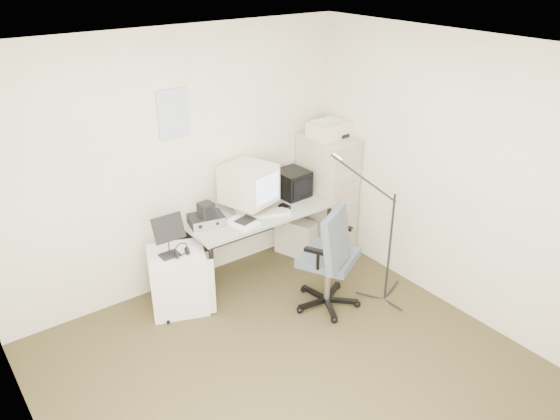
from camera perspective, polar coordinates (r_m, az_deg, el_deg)
floor at (r=4.55m, az=1.62°, el=-17.05°), size 3.60×3.60×0.01m
ceiling at (r=3.39m, az=2.16°, el=15.73°), size 3.60×3.60×0.01m
wall_back at (r=5.21m, az=-10.52°, el=4.68°), size 3.60×0.02×2.50m
wall_front at (r=2.90m, az=25.51°, el=-16.82°), size 3.60×0.02×2.50m
wall_left at (r=3.21m, az=-24.99°, el=-12.13°), size 0.02×3.60×2.50m
wall_right at (r=5.03m, az=18.23°, el=2.98°), size 0.02×3.60×2.50m
wall_calendar at (r=5.04m, az=-11.12°, el=9.90°), size 0.30×0.02×0.44m
filing_cabinet at (r=6.01m, az=4.90°, el=1.75°), size 0.40×0.60×1.30m
printer at (r=5.75m, az=5.19°, el=8.41°), size 0.44×0.31×0.16m
desk at (r=5.59m, az=-2.39°, el=-3.39°), size 1.50×0.70×0.73m
crt_monitor at (r=5.34m, az=-3.31°, el=2.31°), size 0.53×0.55×0.47m
crt_tv at (r=5.69m, az=1.27°, el=2.81°), size 0.32×0.34×0.28m
desk_speaker at (r=5.63m, az=-0.83°, el=1.88°), size 0.09×0.09×0.15m
keyboard at (r=5.33m, az=-1.35°, el=-0.35°), size 0.47×0.32×0.02m
mouse at (r=5.45m, az=0.48°, el=0.35°), size 0.08×0.12×0.03m
radio_receiver at (r=5.17m, az=-7.72°, el=-1.01°), size 0.36×0.29×0.09m
radio_speaker at (r=5.12m, az=-7.73°, el=0.05°), size 0.14×0.13×0.13m
papers at (r=5.16m, az=-4.00°, el=-1.33°), size 0.29×0.34×0.02m
pc_tower at (r=6.02m, az=1.68°, el=-2.84°), size 0.33×0.48×0.41m
office_chair at (r=5.03m, az=5.09°, el=-4.76°), size 0.84×0.84×1.08m
side_cart at (r=5.17m, az=-10.60°, el=-7.22°), size 0.61×0.55×0.62m
music_stand at (r=4.84m, az=-11.65°, el=-2.61°), size 0.31×0.23×0.41m
headphones at (r=4.90m, az=-10.23°, el=-4.31°), size 0.18×0.18×0.02m
mic_stand at (r=5.10m, az=11.55°, el=-2.31°), size 0.03×0.03×1.46m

